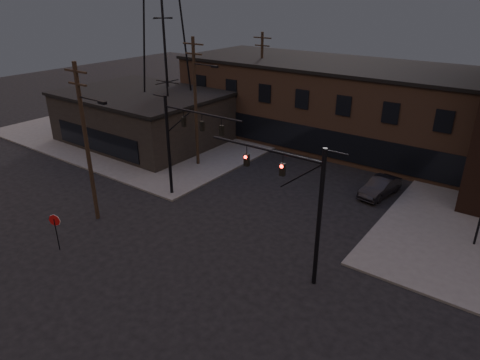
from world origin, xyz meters
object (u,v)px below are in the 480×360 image
at_px(traffic_signal_near, 301,199).
at_px(stop_sign, 55,224).
at_px(car_crossing, 380,187).
at_px(traffic_signal_far, 180,138).

distance_m(traffic_signal_near, stop_sign, 15.17).
bearing_deg(car_crossing, traffic_signal_near, -81.86).
relative_size(traffic_signal_far, car_crossing, 1.80).
relative_size(traffic_signal_near, traffic_signal_far, 1.00).
height_order(stop_sign, car_crossing, stop_sign).
xyz_separation_m(traffic_signal_near, car_crossing, (0.14, 13.13, -4.20)).
height_order(traffic_signal_near, car_crossing, traffic_signal_near).
relative_size(traffic_signal_near, stop_sign, 3.23).
bearing_deg(car_crossing, stop_sign, -115.78).
xyz_separation_m(traffic_signal_near, traffic_signal_far, (-12.07, 3.50, 0.08)).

